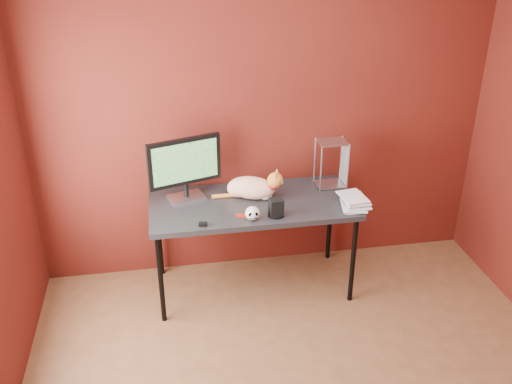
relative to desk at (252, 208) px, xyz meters
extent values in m
cube|color=#4F140E|center=(0.15, 0.38, 0.60)|extent=(3.50, 0.02, 2.60)
cube|color=black|center=(0.00, 0.00, 0.03)|extent=(1.50, 0.70, 0.04)
cylinder|color=black|center=(-0.70, -0.30, -0.34)|extent=(0.04, 0.04, 0.71)
cylinder|color=black|center=(0.70, -0.30, -0.34)|extent=(0.04, 0.04, 0.71)
cylinder|color=black|center=(-0.70, 0.30, -0.34)|extent=(0.04, 0.04, 0.71)
cylinder|color=black|center=(0.70, 0.30, -0.34)|extent=(0.04, 0.04, 0.71)
cube|color=#B3B2B7|center=(-0.47, 0.14, 0.06)|extent=(0.30, 0.24, 0.02)
cylinder|color=black|center=(-0.47, 0.14, 0.12)|extent=(0.04, 0.04, 0.11)
cube|color=black|center=(-0.47, 0.14, 0.35)|extent=(0.53, 0.20, 0.35)
cube|color=#124614|center=(-0.47, 0.14, 0.35)|extent=(0.47, 0.15, 0.29)
ellipsoid|color=#E15D2F|center=(0.01, 0.07, 0.13)|extent=(0.40, 0.32, 0.17)
ellipsoid|color=#E15D2F|center=(-0.09, 0.11, 0.12)|extent=(0.22, 0.21, 0.13)
sphere|color=silver|center=(0.10, 0.02, 0.11)|extent=(0.11, 0.11, 0.11)
sphere|color=orange|center=(0.17, -0.01, 0.22)|extent=(0.11, 0.11, 0.11)
cone|color=orange|center=(0.16, -0.03, 0.27)|extent=(0.04, 0.04, 0.05)
cone|color=orange|center=(0.18, 0.02, 0.27)|extent=(0.04, 0.04, 0.05)
cylinder|color=red|center=(0.15, 0.00, 0.17)|extent=(0.08, 0.08, 0.01)
cylinder|color=orange|center=(-0.19, 0.10, 0.07)|extent=(0.19, 0.03, 0.03)
ellipsoid|color=silver|center=(-0.04, -0.26, 0.10)|extent=(0.10, 0.10, 0.10)
ellipsoid|color=black|center=(-0.06, -0.31, 0.11)|extent=(0.02, 0.01, 0.03)
ellipsoid|color=black|center=(-0.02, -0.31, 0.11)|extent=(0.02, 0.01, 0.03)
cube|color=black|center=(-0.04, -0.31, 0.09)|extent=(0.06, 0.01, 0.01)
cylinder|color=black|center=(0.13, -0.24, 0.06)|extent=(0.11, 0.11, 0.02)
cube|color=black|center=(0.13, -0.24, 0.12)|extent=(0.10, 0.09, 0.11)
imported|color=beige|center=(0.63, -0.18, 0.16)|extent=(0.21, 0.25, 0.23)
imported|color=beige|center=(0.63, -0.18, 0.39)|extent=(0.18, 0.24, 0.23)
imported|color=beige|center=(0.63, -0.18, 0.62)|extent=(0.18, 0.23, 0.23)
imported|color=beige|center=(0.63, -0.18, 0.85)|extent=(0.20, 0.25, 0.23)
cylinder|color=#B3B2B7|center=(0.53, 0.09, 0.23)|extent=(0.01, 0.01, 0.37)
cylinder|color=#B3B2B7|center=(0.75, 0.09, 0.23)|extent=(0.01, 0.01, 0.37)
cylinder|color=#B3B2B7|center=(0.53, 0.26, 0.23)|extent=(0.01, 0.01, 0.37)
cylinder|color=#B3B2B7|center=(0.75, 0.26, 0.23)|extent=(0.01, 0.01, 0.37)
cube|color=#B3B2B7|center=(0.64, 0.17, 0.06)|extent=(0.22, 0.18, 0.01)
cube|color=#B3B2B7|center=(0.64, 0.17, 0.41)|extent=(0.22, 0.18, 0.01)
cube|color=#A6200C|center=(-0.11, -0.21, 0.06)|extent=(0.08, 0.05, 0.02)
cube|color=black|center=(-0.39, -0.29, 0.06)|extent=(0.06, 0.05, 0.03)
cylinder|color=#B3B2B7|center=(0.12, -0.25, 0.05)|extent=(0.05, 0.05, 0.00)
camera|label=1|loc=(-0.61, -3.65, 1.98)|focal=40.00mm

